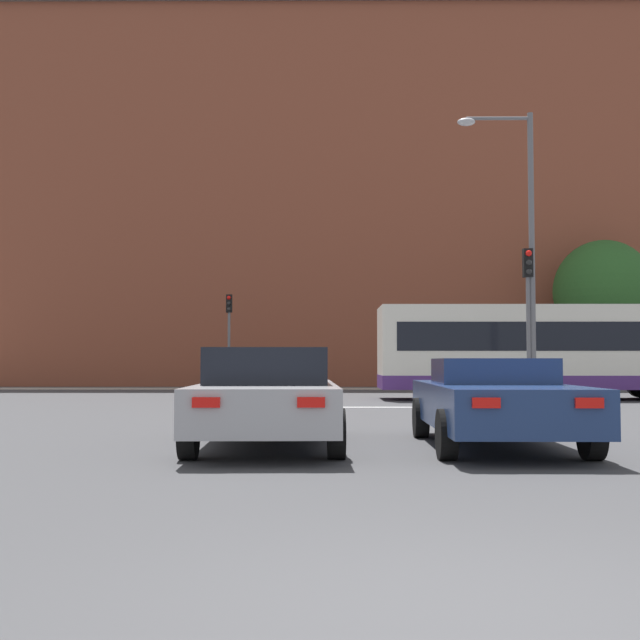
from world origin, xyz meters
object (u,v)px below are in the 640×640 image
at_px(street_lamp_junction, 520,229).
at_px(pedestrian_walking_east, 221,365).
at_px(pedestrian_walking_west, 521,364).
at_px(traffic_light_far_left, 229,325).
at_px(traffic_light_near_right, 528,300).
at_px(car_roadster_right, 495,401).
at_px(bus_crossing_lead, 550,350).
at_px(pedestrian_waiting, 278,364).
at_px(car_saloon_left, 268,396).

bearing_deg(street_lamp_junction, pedestrian_walking_east, 127.29).
distance_m(street_lamp_junction, pedestrian_walking_east, 17.03).
bearing_deg(pedestrian_walking_west, traffic_light_far_left, -15.27).
xyz_separation_m(traffic_light_far_left, pedestrian_walking_west, (13.01, 0.52, -1.73)).
height_order(street_lamp_junction, pedestrian_walking_west, street_lamp_junction).
relative_size(traffic_light_near_right, street_lamp_junction, 0.53).
xyz_separation_m(car_roadster_right, traffic_light_near_right, (3.22, 10.67, 2.27)).
bearing_deg(bus_crossing_lead, pedestrian_walking_east, -128.55).
relative_size(bus_crossing_lead, street_lamp_junction, 1.34).
bearing_deg(car_roadster_right, pedestrian_walking_east, 106.97).
bearing_deg(car_roadster_right, pedestrian_waiting, 101.24).
xyz_separation_m(bus_crossing_lead, traffic_light_far_left, (-11.54, 9.35, 1.20)).
bearing_deg(traffic_light_near_right, pedestrian_waiting, 119.97).
xyz_separation_m(car_saloon_left, traffic_light_far_left, (-3.42, 23.74, 2.08)).
relative_size(bus_crossing_lead, traffic_light_near_right, 2.52).
relative_size(street_lamp_junction, pedestrian_waiting, 4.44).
relative_size(car_saloon_left, pedestrian_waiting, 2.65).
height_order(bus_crossing_lead, pedestrian_waiting, bus_crossing_lead).
height_order(car_saloon_left, bus_crossing_lead, bus_crossing_lead).
distance_m(street_lamp_junction, pedestrian_walking_west, 14.52).
bearing_deg(car_saloon_left, traffic_light_far_left, 96.57).
height_order(traffic_light_far_left, pedestrian_waiting, traffic_light_far_left).
height_order(car_roadster_right, street_lamp_junction, street_lamp_junction).
relative_size(car_saloon_left, traffic_light_far_left, 1.17).
xyz_separation_m(pedestrian_walking_east, pedestrian_walking_west, (13.35, 0.40, 0.00)).
bearing_deg(traffic_light_near_right, pedestrian_walking_west, 77.17).
bearing_deg(car_roadster_right, traffic_light_far_left, 106.29).
bearing_deg(car_roadster_right, street_lamp_junction, 74.83).
height_order(street_lamp_junction, pedestrian_walking_east, street_lamp_junction).
bearing_deg(traffic_light_far_left, street_lamp_junction, -53.41).
height_order(bus_crossing_lead, traffic_light_near_right, traffic_light_near_right).
relative_size(pedestrian_waiting, pedestrian_walking_west, 1.01).
distance_m(car_saloon_left, traffic_light_far_left, 24.08).
xyz_separation_m(car_roadster_right, street_lamp_junction, (3.02, 10.71, 4.28)).
bearing_deg(car_saloon_left, car_roadster_right, -2.50).
height_order(car_roadster_right, traffic_light_near_right, traffic_light_near_right).
distance_m(car_roadster_right, traffic_light_far_left, 24.81).
relative_size(car_saloon_left, street_lamp_junction, 0.60).
xyz_separation_m(traffic_light_near_right, pedestrian_walking_east, (-10.25, 13.24, -1.84)).
distance_m(car_saloon_left, bus_crossing_lead, 16.55).
distance_m(bus_crossing_lead, pedestrian_waiting, 13.49).
xyz_separation_m(pedestrian_waiting, pedestrian_walking_west, (10.86, 0.19, -0.01)).
bearing_deg(traffic_light_near_right, bus_crossing_lead, 66.63).
bearing_deg(traffic_light_far_left, car_roadster_right, -74.30).
bearing_deg(pedestrian_walking_east, pedestrian_walking_west, 49.97).
distance_m(car_saloon_left, traffic_light_near_right, 12.64).
height_order(car_saloon_left, car_roadster_right, car_saloon_left).
relative_size(car_roadster_right, pedestrian_walking_east, 2.65).
bearing_deg(car_saloon_left, pedestrian_waiting, 91.38).
bearing_deg(pedestrian_walking_west, bus_crossing_lead, 63.92).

